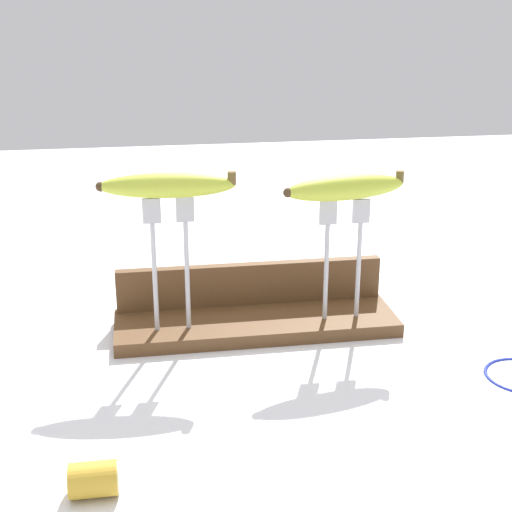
{
  "coord_description": "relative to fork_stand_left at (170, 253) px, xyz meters",
  "views": [
    {
      "loc": [
        -0.17,
        -1.03,
        0.49
      ],
      "look_at": [
        0.0,
        0.0,
        0.12
      ],
      "focal_mm": 52.13,
      "sensor_mm": 36.0,
      "label": 1
    }
  ],
  "objects": [
    {
      "name": "banana_raised_right",
      "position": [
        0.26,
        -0.0,
        0.09
      ],
      "size": [
        0.19,
        0.07,
        0.04
      ],
      "color": "#B2C138",
      "rests_on": "fork_stand_right"
    },
    {
      "name": "ground_plane",
      "position": [
        0.13,
        0.02,
        -0.14
      ],
      "size": [
        3.0,
        3.0,
        0.0
      ],
      "primitive_type": "plane",
      "color": "silver"
    },
    {
      "name": "fork_stand_left",
      "position": [
        0.0,
        0.0,
        0.0
      ],
      "size": [
        0.07,
        0.01,
        0.2
      ],
      "color": "#B2B2B7",
      "rests_on": "wooden_board"
    },
    {
      "name": "banana_raised_left",
      "position": [
        -0.0,
        0.0,
        0.1
      ],
      "size": [
        0.2,
        0.05,
        0.04
      ],
      "color": "#B2C138",
      "rests_on": "fork_stand_left"
    },
    {
      "name": "banana_chunk_near",
      "position": [
        -0.1,
        -0.35,
        -0.12
      ],
      "size": [
        0.05,
        0.04,
        0.04
      ],
      "color": "gold",
      "rests_on": "ground"
    },
    {
      "name": "fork_stand_right",
      "position": [
        0.26,
        0.0,
        -0.01
      ],
      "size": [
        0.08,
        0.01,
        0.19
      ],
      "color": "#B2B2B7",
      "rests_on": "wooden_board"
    },
    {
      "name": "wooden_board",
      "position": [
        0.13,
        0.02,
        -0.13
      ],
      "size": [
        0.43,
        0.13,
        0.02
      ],
      "primitive_type": "cube",
      "color": "brown",
      "rests_on": "ground"
    },
    {
      "name": "board_backstop",
      "position": [
        0.13,
        0.08,
        -0.09
      ],
      "size": [
        0.42,
        0.02,
        0.07
      ],
      "primitive_type": "cube",
      "color": "brown",
      "rests_on": "wooden_board"
    }
  ]
}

